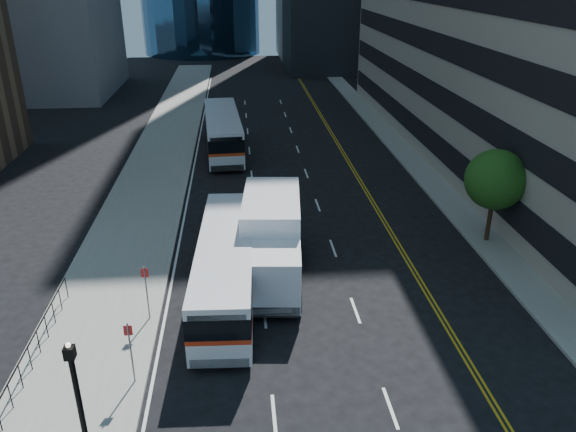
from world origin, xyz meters
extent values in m
plane|color=black|center=(0.00, 0.00, 0.00)|extent=(160.00, 160.00, 0.00)
cube|color=gray|center=(-10.50, 25.00, 0.07)|extent=(5.00, 90.00, 0.15)
cube|color=gray|center=(9.00, 25.00, 0.07)|extent=(2.00, 90.00, 0.15)
cylinder|color=#332114|center=(9.00, 8.00, 1.25)|extent=(0.24, 0.24, 2.20)
sphere|color=#1F4914|center=(9.00, 8.00, 3.65)|extent=(3.20, 3.20, 3.20)
cylinder|color=black|center=(-9.00, -6.00, 2.25)|extent=(0.16, 0.16, 4.20)
cube|color=black|center=(-9.00, -6.00, 4.53)|extent=(0.28, 0.28, 0.36)
cube|color=silver|center=(-5.10, 3.76, 0.83)|extent=(2.89, 11.14, 1.01)
cube|color=red|center=(-5.10, 3.76, 1.43)|extent=(2.91, 11.16, 0.20)
cube|color=black|center=(-5.10, 3.76, 1.93)|extent=(2.91, 11.16, 0.83)
cube|color=silver|center=(-5.10, 3.76, 2.62)|extent=(2.89, 11.14, 0.46)
cylinder|color=black|center=(-6.33, 0.50, 0.46)|extent=(0.32, 0.93, 0.92)
cylinder|color=black|center=(-4.18, 0.40, 0.46)|extent=(0.32, 0.93, 0.92)
cylinder|color=black|center=(-6.04, 6.75, 0.46)|extent=(0.32, 0.93, 0.92)
cylinder|color=black|center=(-3.89, 6.66, 0.46)|extent=(0.32, 0.93, 0.92)
cube|color=silver|center=(-5.60, 26.09, 0.90)|extent=(3.35, 12.13, 1.10)
cube|color=red|center=(-5.60, 26.09, 1.55)|extent=(3.37, 12.15, 0.22)
cube|color=black|center=(-5.60, 26.09, 2.10)|extent=(3.37, 12.15, 0.90)
cube|color=silver|center=(-5.60, 26.09, 2.85)|extent=(3.35, 12.13, 0.50)
cylinder|color=black|center=(-6.55, 22.43, 0.50)|extent=(0.36, 1.02, 1.00)
cylinder|color=black|center=(-4.20, 22.58, 0.50)|extent=(0.36, 1.02, 1.00)
cylinder|color=black|center=(-6.98, 29.21, 0.50)|extent=(0.36, 1.02, 1.00)
cylinder|color=black|center=(-4.63, 29.36, 0.50)|extent=(0.36, 1.02, 1.00)
cube|color=white|center=(-3.24, 2.48, 1.63)|extent=(2.91, 2.71, 2.37)
cube|color=black|center=(-3.34, 1.41, 2.08)|extent=(2.50, 0.28, 1.24)
cube|color=white|center=(-2.89, 6.40, 2.31)|extent=(3.18, 5.63, 2.93)
cube|color=black|center=(-3.00, 5.17, 0.62)|extent=(2.76, 7.59, 0.28)
cylinder|color=black|center=(-4.49, 2.36, 0.54)|extent=(0.41, 1.11, 1.08)
cylinder|color=black|center=(-2.04, 2.14, 0.54)|extent=(0.41, 1.11, 1.08)
cylinder|color=black|center=(-3.98, 7.97, 0.54)|extent=(0.41, 1.11, 1.08)
cylinder|color=black|center=(-1.53, 7.75, 0.54)|extent=(0.41, 1.11, 1.08)
camera|label=1|loc=(-4.35, -18.51, 13.82)|focal=35.00mm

